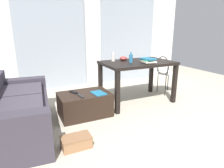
{
  "coord_description": "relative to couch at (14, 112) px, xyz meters",
  "views": [
    {
      "loc": [
        -1.74,
        -1.52,
        1.4
      ],
      "look_at": [
        -0.28,
        1.53,
        0.44
      ],
      "focal_mm": 31.51,
      "sensor_mm": 36.0,
      "label": 1
    }
  ],
  "objects": [
    {
      "name": "bottle_far",
      "position": [
        1.99,
        0.28,
        0.57
      ],
      "size": [
        0.07,
        0.07,
        0.19
      ],
      "color": "teal",
      "rests_on": "craft_table"
    },
    {
      "name": "tv_remote_secondary",
      "position": [
        0.89,
        0.22,
        0.09
      ],
      "size": [
        0.11,
        0.17,
        0.02
      ],
      "primitive_type": "cube",
      "rotation": [
        0.0,
        0.0,
        0.37
      ],
      "color": "black",
      "rests_on": "coffee_table"
    },
    {
      "name": "curtains",
      "position": [
        1.87,
        1.91,
        0.87
      ],
      "size": [
        3.56,
        0.03,
        2.34
      ],
      "color": "#99A3AD",
      "rests_on": "ground"
    },
    {
      "name": "book_stack",
      "position": [
        2.26,
        0.12,
        0.53
      ],
      "size": [
        0.26,
        0.31,
        0.08
      ],
      "color": "gold",
      "rests_on": "craft_table"
    },
    {
      "name": "bottle_near",
      "position": [
        1.77,
        0.55,
        0.56
      ],
      "size": [
        0.07,
        0.07,
        0.19
      ],
      "color": "beige",
      "rests_on": "craft_table"
    },
    {
      "name": "wall_back",
      "position": [
        1.87,
        2.0,
        1.05
      ],
      "size": [
        5.2,
        0.1,
        2.7
      ],
      "primitive_type": "cube",
      "color": "silver",
      "rests_on": "ground"
    },
    {
      "name": "bowl",
      "position": [
        1.99,
        0.56,
        0.53
      ],
      "size": [
        0.15,
        0.15,
        0.08
      ],
      "primitive_type": "ellipsoid",
      "color": "#9E3833",
      "rests_on": "craft_table"
    },
    {
      "name": "shoebox",
      "position": [
        0.65,
        -0.72,
        -0.23
      ],
      "size": [
        0.36,
        0.21,
        0.15
      ],
      "color": "#996B47",
      "rests_on": "ground"
    },
    {
      "name": "couch",
      "position": [
        0.0,
        0.0,
        0.0
      ],
      "size": [
        0.99,
        1.79,
        0.73
      ],
      "color": "#38333D",
      "rests_on": "ground"
    },
    {
      "name": "magazine",
      "position": [
        1.24,
        0.01,
        0.09
      ],
      "size": [
        0.21,
        0.29,
        0.01
      ],
      "primitive_type": "cube",
      "rotation": [
        0.0,
        0.0,
        0.11
      ],
      "color": "#1E668C",
      "rests_on": "coffee_table"
    },
    {
      "name": "tv_remote_primary",
      "position": [
        0.94,
        0.0,
        0.09
      ],
      "size": [
        0.08,
        0.18,
        0.02
      ],
      "primitive_type": "cube",
      "rotation": [
        0.0,
        0.0,
        0.21
      ],
      "color": "#232326",
      "rests_on": "coffee_table"
    },
    {
      "name": "wire_chair",
      "position": [
        2.99,
        0.47,
        0.21
      ],
      "size": [
        0.41,
        0.41,
        0.83
      ],
      "color": "silver",
      "rests_on": "ground"
    },
    {
      "name": "ground_plane",
      "position": [
        1.87,
        -0.04,
        -0.3
      ],
      "size": [
        7.85,
        7.85,
        0.0
      ],
      "primitive_type": "plane",
      "color": "#B2A893"
    },
    {
      "name": "scissors",
      "position": [
        2.46,
        0.38,
        0.49
      ],
      "size": [
        0.04,
        0.11,
        0.0
      ],
      "color": "#9EA0A5",
      "rests_on": "craft_table"
    },
    {
      "name": "craft_table",
      "position": [
        2.16,
        0.31,
        0.38
      ],
      "size": [
        1.33,
        0.84,
        0.79
      ],
      "color": "black",
      "rests_on": "ground"
    },
    {
      "name": "coffee_table",
      "position": [
        1.03,
        0.12,
        -0.11
      ],
      "size": [
        0.82,
        0.54,
        0.38
      ],
      "color": "black",
      "rests_on": "ground"
    }
  ]
}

